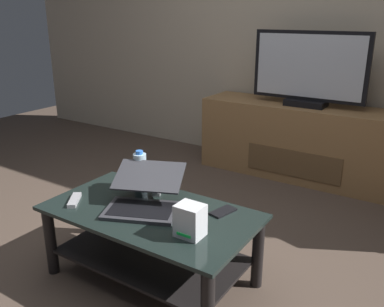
% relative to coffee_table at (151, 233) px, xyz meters
% --- Properties ---
extents(ground_plane, '(7.68, 7.68, 0.00)m').
position_rel_coffee_table_xyz_m(ground_plane, '(-0.12, 0.08, -0.28)').
color(ground_plane, '#4C3D33').
extents(back_wall, '(6.40, 0.12, 2.80)m').
position_rel_coffee_table_xyz_m(back_wall, '(-0.12, 2.18, 1.12)').
color(back_wall, '#B2A38C').
rests_on(back_wall, ground).
extents(coffee_table, '(1.08, 0.60, 0.41)m').
position_rel_coffee_table_xyz_m(coffee_table, '(0.00, 0.00, 0.00)').
color(coffee_table, black).
rests_on(coffee_table, ground).
extents(media_cabinet, '(1.76, 0.46, 0.63)m').
position_rel_coffee_table_xyz_m(media_cabinet, '(0.18, 1.86, 0.04)').
color(media_cabinet, olive).
rests_on(media_cabinet, ground).
extents(television, '(0.92, 0.20, 0.60)m').
position_rel_coffee_table_xyz_m(television, '(0.18, 1.84, 0.64)').
color(television, black).
rests_on(television, media_cabinet).
extents(laptop, '(0.49, 0.51, 0.18)m').
position_rel_coffee_table_xyz_m(laptop, '(-0.05, 0.02, 0.19)').
color(laptop, '#333338').
rests_on(laptop, coffee_table).
extents(router_box, '(0.12, 0.11, 0.15)m').
position_rel_coffee_table_xyz_m(router_box, '(0.31, -0.10, 0.20)').
color(router_box, silver).
rests_on(router_box, coffee_table).
extents(water_bottle_near, '(0.07, 0.07, 0.22)m').
position_rel_coffee_table_xyz_m(water_bottle_near, '(-0.23, 0.20, 0.23)').
color(water_bottle_near, silver).
rests_on(water_bottle_near, coffee_table).
extents(cell_phone, '(0.10, 0.15, 0.01)m').
position_rel_coffee_table_xyz_m(cell_phone, '(0.32, 0.18, 0.13)').
color(cell_phone, black).
rests_on(cell_phone, coffee_table).
extents(tv_remote, '(0.13, 0.16, 0.02)m').
position_rel_coffee_table_xyz_m(tv_remote, '(-0.40, -0.14, 0.14)').
color(tv_remote, '#99999E').
rests_on(tv_remote, coffee_table).
extents(soundbar_remote, '(0.12, 0.16, 0.02)m').
position_rel_coffee_table_xyz_m(soundbar_remote, '(-0.11, 0.22, 0.14)').
color(soundbar_remote, '#99999E').
rests_on(soundbar_remote, coffee_table).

